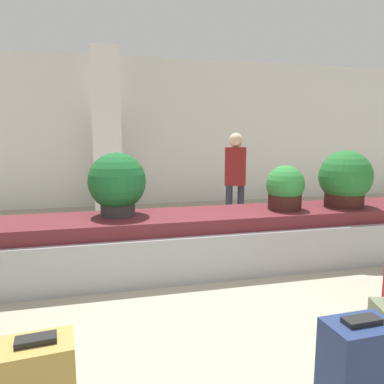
# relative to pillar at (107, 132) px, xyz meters

# --- Properties ---
(ground_plane) EXTENTS (18.00, 18.00, 0.00)m
(ground_plane) POSITION_rel_pillar_xyz_m (0.86, -5.14, -1.60)
(ground_plane) COLOR #9E937F
(back_wall) EXTENTS (18.00, 0.06, 3.20)m
(back_wall) POSITION_rel_pillar_xyz_m (0.86, 0.71, 0.00)
(back_wall) COLOR silver
(back_wall) RESTS_ON ground_plane
(carousel) EXTENTS (6.29, 0.97, 0.66)m
(carousel) POSITION_rel_pillar_xyz_m (0.86, -3.49, -1.28)
(carousel) COLOR #9E9EA3
(carousel) RESTS_ON ground_plane
(pillar) EXTENTS (0.55, 0.55, 3.20)m
(pillar) POSITION_rel_pillar_xyz_m (0.00, 0.00, 0.00)
(pillar) COLOR silver
(pillar) RESTS_ON ground_plane
(suitcase_0) EXTENTS (0.38, 0.26, 0.61)m
(suitcase_0) POSITION_rel_pillar_xyz_m (1.16, -6.03, -1.30)
(suitcase_0) COLOR navy
(suitcase_0) RESTS_ON ground_plane
(potted_plant_0) EXTENTS (0.46, 0.46, 0.54)m
(potted_plant_0) POSITION_rel_pillar_xyz_m (2.02, -3.53, -0.68)
(potted_plant_0) COLOR #381914
(potted_plant_0) RESTS_ON carousel
(potted_plant_1) EXTENTS (0.65, 0.65, 0.71)m
(potted_plant_1) POSITION_rel_pillar_xyz_m (2.84, -3.53, -0.60)
(potted_plant_1) COLOR #381914
(potted_plant_1) RESTS_ON carousel
(potted_plant_2) EXTENTS (0.64, 0.64, 0.71)m
(potted_plant_2) POSITION_rel_pillar_xyz_m (0.03, -3.39, -0.58)
(potted_plant_2) COLOR #2D2D2D
(potted_plant_2) RESTS_ON carousel
(traveler_0) EXTENTS (0.37, 0.30, 1.59)m
(traveler_0) POSITION_rel_pillar_xyz_m (1.93, -2.04, -0.66)
(traveler_0) COLOR #282833
(traveler_0) RESTS_ON ground_plane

